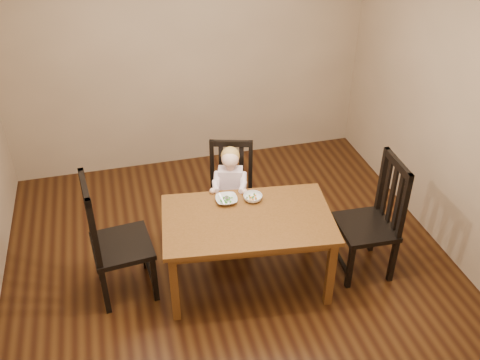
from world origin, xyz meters
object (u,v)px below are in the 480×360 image
object	(u,v)px
chair_left	(114,241)
chair_right	(373,220)
dining_table	(248,225)
bowl_veg	(253,198)
chair_child	(231,194)
bowl_peas	(226,200)
toddler	(230,185)

from	to	relation	value
chair_left	chair_right	world-z (taller)	chair_left
dining_table	bowl_veg	xyz separation A→B (m)	(0.11, 0.23, 0.11)
chair_child	chair_right	distance (m)	1.32
dining_table	chair_child	size ratio (longest dim) A/B	1.53
dining_table	chair_child	xyz separation A→B (m)	(0.02, 0.68, -0.15)
chair_left	bowl_peas	distance (m)	0.98
bowl_veg	chair_child	bearing A→B (deg)	100.17
bowl_peas	bowl_veg	size ratio (longest dim) A/B	1.13
chair_right	bowl_veg	xyz separation A→B (m)	(-0.98, 0.33, 0.19)
dining_table	bowl_peas	bearing A→B (deg)	114.67
toddler	chair_left	bearing A→B (deg)	40.62
dining_table	toddler	bearing A→B (deg)	89.07
dining_table	chair_left	bearing A→B (deg)	171.68
chair_right	bowl_peas	size ratio (longest dim) A/B	6.07
chair_right	toddler	bearing A→B (deg)	57.96
bowl_veg	bowl_peas	bearing A→B (deg)	172.70
bowl_peas	bowl_veg	bearing A→B (deg)	-7.30
chair_right	toddler	size ratio (longest dim) A/B	2.19
chair_child	toddler	size ratio (longest dim) A/B	1.90
chair_left	chair_right	distance (m)	2.18
dining_table	toddler	world-z (taller)	toddler
dining_table	toddler	xyz separation A→B (m)	(0.01, 0.64, -0.02)
chair_right	bowl_veg	size ratio (longest dim) A/B	6.89
chair_left	bowl_veg	distance (m)	1.20
bowl_peas	dining_table	bearing A→B (deg)	-65.33
chair_child	toddler	bearing A→B (deg)	90.00
chair_left	bowl_peas	world-z (taller)	chair_left
dining_table	toddler	size ratio (longest dim) A/B	2.91
bowl_veg	dining_table	bearing A→B (deg)	-115.34
chair_child	bowl_veg	size ratio (longest dim) A/B	5.99
toddler	bowl_peas	size ratio (longest dim) A/B	2.78
chair_child	toddler	xyz separation A→B (m)	(-0.01, -0.05, 0.13)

